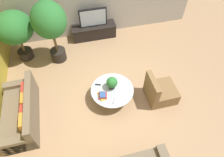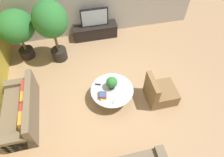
{
  "view_description": "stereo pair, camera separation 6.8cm",
  "coord_description": "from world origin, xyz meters",
  "px_view_note": "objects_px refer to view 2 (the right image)",
  "views": [
    {
      "loc": [
        -0.93,
        -3.17,
        4.89
      ],
      "look_at": [
        -0.06,
        0.31,
        0.55
      ],
      "focal_mm": 32.0,
      "sensor_mm": 36.0,
      "label": 1
    },
    {
      "loc": [
        -0.86,
        -3.19,
        4.89
      ],
      "look_at": [
        -0.06,
        0.31,
        0.55
      ],
      "focal_mm": 32.0,
      "sensor_mm": 36.0,
      "label": 2
    }
  ],
  "objects_px": {
    "television": "(94,17)",
    "potted_palm_tall": "(16,28)",
    "potted_palm_corner": "(51,22)",
    "armchair_wicker": "(160,92)",
    "couch_by_wall": "(22,111)",
    "coffee_table": "(112,92)",
    "media_console": "(95,31)",
    "potted_plant_tabletop": "(112,83)"
  },
  "relations": [
    {
      "from": "coffee_table",
      "to": "potted_plant_tabletop",
      "type": "relative_size",
      "value": 3.12
    },
    {
      "from": "media_console",
      "to": "coffee_table",
      "type": "bearing_deg",
      "value": -90.48
    },
    {
      "from": "armchair_wicker",
      "to": "potted_palm_tall",
      "type": "bearing_deg",
      "value": 54.71
    },
    {
      "from": "coffee_table",
      "to": "couch_by_wall",
      "type": "bearing_deg",
      "value": -178.56
    },
    {
      "from": "coffee_table",
      "to": "armchair_wicker",
      "type": "xyz_separation_m",
      "value": [
        1.32,
        -0.29,
        -0.03
      ]
    },
    {
      "from": "armchair_wicker",
      "to": "potted_plant_tabletop",
      "type": "xyz_separation_m",
      "value": [
        -1.31,
        0.36,
        0.37
      ]
    },
    {
      "from": "potted_palm_corner",
      "to": "potted_palm_tall",
      "type": "bearing_deg",
      "value": 162.15
    },
    {
      "from": "coffee_table",
      "to": "potted_palm_corner",
      "type": "xyz_separation_m",
      "value": [
        -1.37,
        2.04,
        1.14
      ]
    },
    {
      "from": "coffee_table",
      "to": "television",
      "type": "bearing_deg",
      "value": 89.52
    },
    {
      "from": "coffee_table",
      "to": "armchair_wicker",
      "type": "height_order",
      "value": "armchair_wicker"
    },
    {
      "from": "media_console",
      "to": "potted_palm_tall",
      "type": "xyz_separation_m",
      "value": [
        -2.49,
        -0.53,
        0.91
      ]
    },
    {
      "from": "armchair_wicker",
      "to": "potted_palm_corner",
      "type": "relative_size",
      "value": 0.41
    },
    {
      "from": "potted_palm_tall",
      "to": "potted_palm_corner",
      "type": "distance_m",
      "value": 1.18
    },
    {
      "from": "armchair_wicker",
      "to": "potted_palm_tall",
      "type": "relative_size",
      "value": 0.5
    },
    {
      "from": "couch_by_wall",
      "to": "armchair_wicker",
      "type": "bearing_deg",
      "value": 86.56
    },
    {
      "from": "television",
      "to": "couch_by_wall",
      "type": "relative_size",
      "value": 0.51
    },
    {
      "from": "potted_plant_tabletop",
      "to": "potted_palm_corner",
      "type": "bearing_deg",
      "value": 125.02
    },
    {
      "from": "armchair_wicker",
      "to": "coffee_table",
      "type": "bearing_deg",
      "value": 77.67
    },
    {
      "from": "armchair_wicker",
      "to": "potted_palm_tall",
      "type": "xyz_separation_m",
      "value": [
        -3.78,
        2.68,
        0.91
      ]
    },
    {
      "from": "armchair_wicker",
      "to": "media_console",
      "type": "bearing_deg",
      "value": 21.98
    },
    {
      "from": "potted_palm_tall",
      "to": "media_console",
      "type": "bearing_deg",
      "value": 12.07
    },
    {
      "from": "couch_by_wall",
      "to": "television",
      "type": "bearing_deg",
      "value": 140.26
    },
    {
      "from": "media_console",
      "to": "potted_palm_corner",
      "type": "bearing_deg",
      "value": -147.67
    },
    {
      "from": "couch_by_wall",
      "to": "coffee_table",
      "type": "bearing_deg",
      "value": 91.44
    },
    {
      "from": "coffee_table",
      "to": "potted_palm_tall",
      "type": "relative_size",
      "value": 0.69
    },
    {
      "from": "television",
      "to": "potted_plant_tabletop",
      "type": "height_order",
      "value": "television"
    },
    {
      "from": "potted_palm_corner",
      "to": "couch_by_wall",
      "type": "bearing_deg",
      "value": -117.27
    },
    {
      "from": "television",
      "to": "armchair_wicker",
      "type": "relative_size",
      "value": 1.14
    },
    {
      "from": "television",
      "to": "potted_palm_corner",
      "type": "distance_m",
      "value": 1.76
    },
    {
      "from": "couch_by_wall",
      "to": "potted_palm_corner",
      "type": "relative_size",
      "value": 0.9
    },
    {
      "from": "media_console",
      "to": "couch_by_wall",
      "type": "relative_size",
      "value": 0.85
    },
    {
      "from": "potted_palm_tall",
      "to": "potted_palm_corner",
      "type": "height_order",
      "value": "potted_palm_corner"
    },
    {
      "from": "couch_by_wall",
      "to": "potted_palm_tall",
      "type": "xyz_separation_m",
      "value": [
        -0.01,
        2.45,
        0.89
      ]
    },
    {
      "from": "television",
      "to": "couch_by_wall",
      "type": "bearing_deg",
      "value": -129.74
    },
    {
      "from": "coffee_table",
      "to": "potted_palm_corner",
      "type": "relative_size",
      "value": 0.57
    },
    {
      "from": "coffee_table",
      "to": "couch_by_wall",
      "type": "distance_m",
      "value": 2.46
    },
    {
      "from": "television",
      "to": "potted_palm_tall",
      "type": "relative_size",
      "value": 0.56
    },
    {
      "from": "potted_plant_tabletop",
      "to": "armchair_wicker",
      "type": "bearing_deg",
      "value": -15.3
    },
    {
      "from": "coffee_table",
      "to": "potted_palm_corner",
      "type": "distance_m",
      "value": 2.71
    },
    {
      "from": "coffee_table",
      "to": "couch_by_wall",
      "type": "relative_size",
      "value": 0.63
    },
    {
      "from": "armchair_wicker",
      "to": "potted_palm_corner",
      "type": "bearing_deg",
      "value": 49.16
    },
    {
      "from": "potted_palm_corner",
      "to": "potted_plant_tabletop",
      "type": "xyz_separation_m",
      "value": [
        1.38,
        -1.97,
        -0.8
      ]
    }
  ]
}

